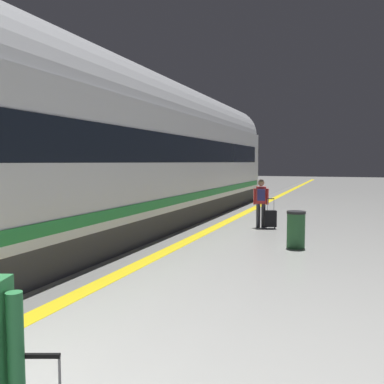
{
  "coord_description": "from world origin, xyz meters",
  "views": [
    {
      "loc": [
        3.16,
        -0.85,
        2.11
      ],
      "look_at": [
        -0.06,
        7.46,
        1.45
      ],
      "focal_mm": 37.84,
      "sensor_mm": 36.0,
      "label": 1
    }
  ],
  "objects": [
    {
      "name": "suitcase_near",
      "position": [
        0.87,
        11.93,
        0.32
      ],
      "size": [
        0.44,
        0.36,
        0.97
      ],
      "color": "black",
      "rests_on": "ground"
    },
    {
      "name": "safety_line_strip",
      "position": [
        -0.83,
        10.0,
        0.0
      ],
      "size": [
        0.36,
        80.0,
        0.01
      ],
      "primitive_type": "cube",
      "color": "yellow",
      "rests_on": "ground"
    },
    {
      "name": "waste_bin",
      "position": [
        1.99,
        9.26,
        0.46
      ],
      "size": [
        0.46,
        0.46,
        0.91
      ],
      "color": "#2D6638",
      "rests_on": "ground"
    },
    {
      "name": "passenger_near",
      "position": [
        0.56,
        12.03,
        0.93
      ],
      "size": [
        0.48,
        0.35,
        1.56
      ],
      "color": "#383842",
      "rests_on": "ground"
    },
    {
      "name": "high_speed_train",
      "position": [
        -2.98,
        5.52,
        2.5
      ],
      "size": [
        2.94,
        33.41,
        4.97
      ],
      "color": "#38383D",
      "rests_on": "ground"
    },
    {
      "name": "tactile_edge_band",
      "position": [
        -1.18,
        10.0,
        0.0
      ],
      "size": [
        0.66,
        80.0,
        0.01
      ],
      "primitive_type": "cube",
      "color": "slate",
      "rests_on": "ground"
    }
  ]
}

